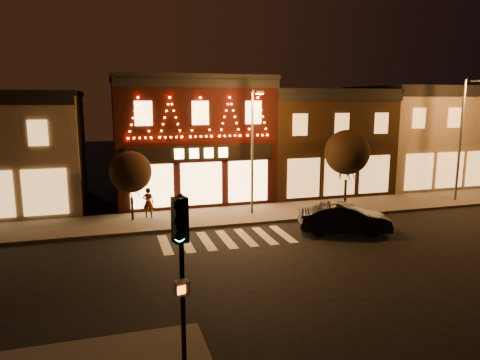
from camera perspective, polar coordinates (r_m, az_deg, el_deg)
name	(u,v)px	position (r m, az deg, el deg)	size (l,w,h in m)	color
ground	(251,269)	(18.27, 1.47, -11.42)	(120.00, 120.00, 0.00)	black
sidewalk_far	(242,215)	(26.07, 0.22, -4.52)	(44.00, 4.00, 0.15)	#47423D
building_pulp	(189,138)	(30.67, -6.61, 5.43)	(10.20, 8.34, 8.30)	black
building_right_a	(314,140)	(33.67, 9.59, 5.10)	(9.20, 8.28, 7.50)	#382413
building_right_b	(415,136)	(38.47, 21.79, 5.38)	(9.20, 8.28, 7.80)	#695B4A
traffic_signal_near	(181,253)	(10.25, -7.66, -9.32)	(0.38, 0.48, 4.53)	black
streetlamp_mid	(253,143)	(25.26, 1.73, 4.85)	(0.46, 1.64, 7.15)	#59595E
streetlamp_right	(465,131)	(32.19, 27.11, 5.71)	(0.75, 1.81, 7.91)	#59595E
tree_left	(131,172)	(24.97, -14.00, 1.03)	(2.31, 2.31, 3.87)	black
tree_right	(347,152)	(28.75, 13.71, 3.51)	(2.85, 2.85, 4.77)	black
dark_sedan	(344,218)	(23.32, 13.38, -4.87)	(1.61, 4.63, 1.52)	black
pedestrian	(148,203)	(25.55, -11.81, -2.88)	(0.63, 0.41, 1.73)	gray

